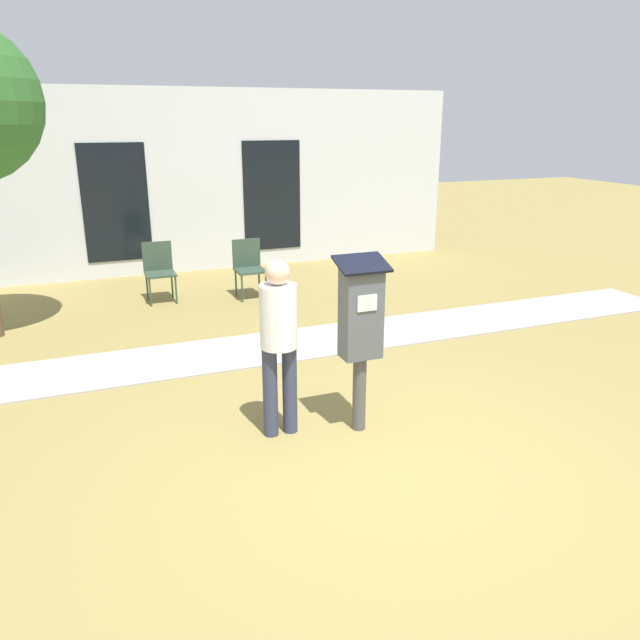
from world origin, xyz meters
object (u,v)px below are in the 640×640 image
object	(u,v)px
person_standing	(279,335)
outdoor_chair_left	(159,267)
outdoor_chair_middle	(249,264)
parking_meter	(361,322)

from	to	relation	value
person_standing	outdoor_chair_left	bearing A→B (deg)	99.48
outdoor_chair_left	outdoor_chair_middle	world-z (taller)	same
outdoor_chair_left	outdoor_chair_middle	bearing A→B (deg)	-11.81
parking_meter	outdoor_chair_left	world-z (taller)	parking_meter
outdoor_chair_middle	parking_meter	bearing A→B (deg)	-73.88
parking_meter	person_standing	distance (m)	0.71
outdoor_chair_middle	person_standing	bearing A→B (deg)	-82.62
parking_meter	person_standing	size ratio (longest dim) A/B	1.01
parking_meter	outdoor_chair_left	size ratio (longest dim) A/B	1.77
outdoor_chair_left	outdoor_chair_middle	xyz separation A→B (m)	(1.33, -0.29, 0.00)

